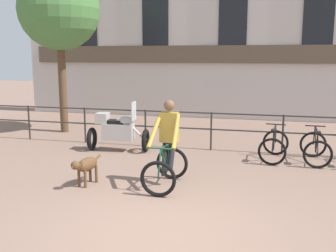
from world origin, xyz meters
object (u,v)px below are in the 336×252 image
cyclist_with_bike (167,148)px  parked_bicycle_mid_left (315,148)px  parked_motorcycle (118,130)px  dog (86,165)px  parked_bicycle_near_lamp (274,146)px

cyclist_with_bike → parked_bicycle_mid_left: cyclist_with_bike is taller
cyclist_with_bike → parked_bicycle_mid_left: 3.96m
parked_bicycle_mid_left → parked_motorcycle: bearing=0.8°
parked_bicycle_mid_left → dog: bearing=32.5°
cyclist_with_bike → parked_bicycle_near_lamp: cyclist_with_bike is taller
parked_motorcycle → parked_bicycle_near_lamp: bearing=-95.0°
cyclist_with_bike → parked_motorcycle: 3.18m
parked_motorcycle → parked_bicycle_near_lamp: size_ratio=1.44×
dog → parked_bicycle_mid_left: parked_bicycle_mid_left is taller
dog → parked_bicycle_near_lamp: bearing=49.6°
cyclist_with_bike → parked_bicycle_mid_left: size_ratio=1.53×
parked_motorcycle → parked_bicycle_mid_left: size_ratio=1.51×
parked_bicycle_near_lamp → parked_bicycle_mid_left: bearing=-174.9°
dog → parked_bicycle_mid_left: size_ratio=0.84×
parked_bicycle_near_lamp → dog: bearing=43.8°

